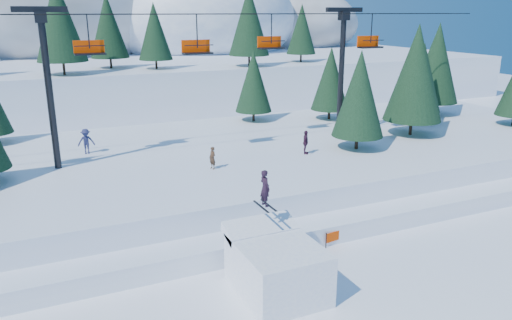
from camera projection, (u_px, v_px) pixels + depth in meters
name	position (u px, v px, depth m)	size (l,w,h in m)	color
ground	(313.00, 310.00, 21.67)	(160.00, 160.00, 0.00)	white
mid_shelf	(190.00, 169.00, 37.03)	(70.00, 22.00, 2.50)	white
berm	(242.00, 229.00, 28.50)	(70.00, 6.00, 1.10)	white
mountain_ridge	(57.00, 30.00, 80.94)	(119.00, 60.00, 26.46)	white
jump_kicker	(276.00, 265.00, 22.82)	(3.54, 4.82, 5.46)	white
chairlift	(193.00, 58.00, 34.99)	(47.04, 3.21, 10.28)	black
conifer_stand	(212.00, 89.00, 36.48)	(62.02, 17.32, 9.84)	black
distant_skiers	(187.00, 141.00, 36.55)	(33.45, 10.36, 1.85)	#422B1C
banner_near	(345.00, 233.00, 27.97)	(2.82, 0.51, 0.90)	black
banner_far	(410.00, 209.00, 31.37)	(2.60, 1.24, 0.90)	black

